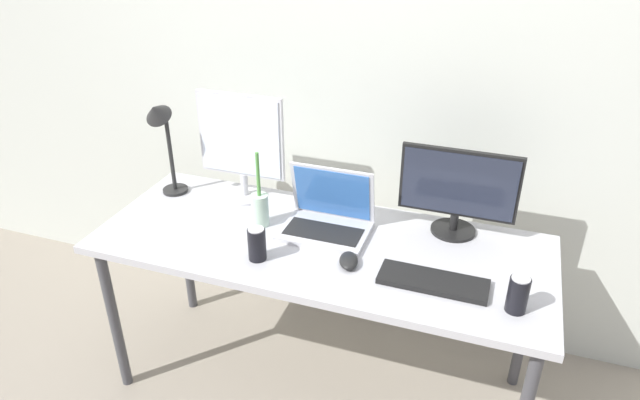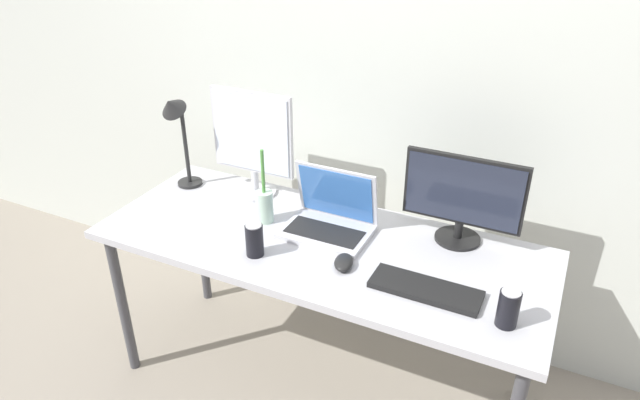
{
  "view_description": "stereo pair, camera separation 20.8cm",
  "coord_description": "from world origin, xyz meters",
  "px_view_note": "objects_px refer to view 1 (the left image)",
  "views": [
    {
      "loc": [
        0.6,
        -1.73,
        1.92
      ],
      "look_at": [
        0.0,
        0.0,
        0.92
      ],
      "focal_mm": 32.0,
      "sensor_mm": 36.0,
      "label": 1
    },
    {
      "loc": [
        0.8,
        -1.65,
        1.92
      ],
      "look_at": [
        0.0,
        0.0,
        0.92
      ],
      "focal_mm": 32.0,
      "sensor_mm": 36.0,
      "label": 2
    }
  ],
  "objects_px": {
    "soda_can_near_keyboard": "(257,244)",
    "laptop_silver": "(328,217)",
    "keyboard_main": "(433,281)",
    "mouse_by_keyboard": "(349,261)",
    "monitor_center": "(458,189)",
    "bamboo_vase": "(260,208)",
    "monitor_left": "(241,143)",
    "soda_can_by_laptop": "(518,294)",
    "desk_lamp": "(161,130)",
    "work_desk": "(320,255)"
  },
  "relations": [
    {
      "from": "soda_can_near_keyboard",
      "to": "laptop_silver",
      "type": "bearing_deg",
      "value": 56.74
    },
    {
      "from": "soda_can_near_keyboard",
      "to": "keyboard_main",
      "type": "bearing_deg",
      "value": 5.28
    },
    {
      "from": "mouse_by_keyboard",
      "to": "monitor_center",
      "type": "bearing_deg",
      "value": 31.07
    },
    {
      "from": "bamboo_vase",
      "to": "soda_can_near_keyboard",
      "type": "bearing_deg",
      "value": -68.16
    },
    {
      "from": "monitor_center",
      "to": "monitor_left",
      "type": "bearing_deg",
      "value": -179.49
    },
    {
      "from": "soda_can_near_keyboard",
      "to": "soda_can_by_laptop",
      "type": "xyz_separation_m",
      "value": [
        0.9,
        0.01,
        0.0
      ]
    },
    {
      "from": "laptop_silver",
      "to": "desk_lamp",
      "type": "distance_m",
      "value": 0.79
    },
    {
      "from": "mouse_by_keyboard",
      "to": "bamboo_vase",
      "type": "distance_m",
      "value": 0.44
    },
    {
      "from": "work_desk",
      "to": "soda_can_near_keyboard",
      "type": "bearing_deg",
      "value": -133.99
    },
    {
      "from": "desk_lamp",
      "to": "laptop_silver",
      "type": "bearing_deg",
      "value": -3.15
    },
    {
      "from": "monitor_center",
      "to": "desk_lamp",
      "type": "bearing_deg",
      "value": -174.98
    },
    {
      "from": "desk_lamp",
      "to": "soda_can_near_keyboard",
      "type": "bearing_deg",
      "value": -29.08
    },
    {
      "from": "monitor_left",
      "to": "soda_can_near_keyboard",
      "type": "distance_m",
      "value": 0.52
    },
    {
      "from": "monitor_left",
      "to": "desk_lamp",
      "type": "relative_size",
      "value": 1.03
    },
    {
      "from": "work_desk",
      "to": "laptop_silver",
      "type": "xyz_separation_m",
      "value": [
        0.0,
        0.09,
        0.12
      ]
    },
    {
      "from": "keyboard_main",
      "to": "bamboo_vase",
      "type": "height_order",
      "value": "bamboo_vase"
    },
    {
      "from": "soda_can_by_laptop",
      "to": "bamboo_vase",
      "type": "xyz_separation_m",
      "value": [
        -0.99,
        0.22,
        0.01
      ]
    },
    {
      "from": "laptop_silver",
      "to": "bamboo_vase",
      "type": "height_order",
      "value": "bamboo_vase"
    },
    {
      "from": "soda_can_near_keyboard",
      "to": "monitor_left",
      "type": "bearing_deg",
      "value": 121.37
    },
    {
      "from": "keyboard_main",
      "to": "mouse_by_keyboard",
      "type": "relative_size",
      "value": 3.38
    },
    {
      "from": "monitor_left",
      "to": "monitor_center",
      "type": "height_order",
      "value": "monitor_left"
    },
    {
      "from": "keyboard_main",
      "to": "mouse_by_keyboard",
      "type": "xyz_separation_m",
      "value": [
        -0.3,
        0.01,
        0.01
      ]
    },
    {
      "from": "soda_can_near_keyboard",
      "to": "soda_can_by_laptop",
      "type": "distance_m",
      "value": 0.9
    },
    {
      "from": "soda_can_by_laptop",
      "to": "work_desk",
      "type": "bearing_deg",
      "value": 166.3
    },
    {
      "from": "monitor_center",
      "to": "keyboard_main",
      "type": "bearing_deg",
      "value": -92.76
    },
    {
      "from": "monitor_left",
      "to": "soda_can_by_laptop",
      "type": "distance_m",
      "value": 1.23
    },
    {
      "from": "keyboard_main",
      "to": "mouse_by_keyboard",
      "type": "height_order",
      "value": "mouse_by_keyboard"
    },
    {
      "from": "work_desk",
      "to": "mouse_by_keyboard",
      "type": "height_order",
      "value": "mouse_by_keyboard"
    },
    {
      "from": "laptop_silver",
      "to": "soda_can_by_laptop",
      "type": "height_order",
      "value": "laptop_silver"
    },
    {
      "from": "monitor_center",
      "to": "soda_can_near_keyboard",
      "type": "relative_size",
      "value": 3.52
    },
    {
      "from": "desk_lamp",
      "to": "monitor_left",
      "type": "bearing_deg",
      "value": 17.4
    },
    {
      "from": "bamboo_vase",
      "to": "monitor_center",
      "type": "bearing_deg",
      "value": 14.98
    },
    {
      "from": "monitor_left",
      "to": "soda_can_near_keyboard",
      "type": "xyz_separation_m",
      "value": [
        0.25,
        -0.41,
        -0.19
      ]
    },
    {
      "from": "monitor_left",
      "to": "desk_lamp",
      "type": "distance_m",
      "value": 0.33
    },
    {
      "from": "monitor_left",
      "to": "monitor_center",
      "type": "relative_size",
      "value": 1.05
    },
    {
      "from": "monitor_left",
      "to": "bamboo_vase",
      "type": "height_order",
      "value": "monitor_left"
    },
    {
      "from": "mouse_by_keyboard",
      "to": "desk_lamp",
      "type": "xyz_separation_m",
      "value": [
        -0.89,
        0.24,
        0.29
      ]
    },
    {
      "from": "bamboo_vase",
      "to": "desk_lamp",
      "type": "bearing_deg",
      "value": 169.26
    },
    {
      "from": "monitor_left",
      "to": "work_desk",
      "type": "bearing_deg",
      "value": -28.29
    },
    {
      "from": "monitor_left",
      "to": "soda_can_by_laptop",
      "type": "bearing_deg",
      "value": -19.47
    },
    {
      "from": "keyboard_main",
      "to": "soda_can_near_keyboard",
      "type": "bearing_deg",
      "value": -174.29
    },
    {
      "from": "mouse_by_keyboard",
      "to": "desk_lamp",
      "type": "relative_size",
      "value": 0.24
    },
    {
      "from": "work_desk",
      "to": "soda_can_by_laptop",
      "type": "height_order",
      "value": "soda_can_by_laptop"
    },
    {
      "from": "monitor_left",
      "to": "mouse_by_keyboard",
      "type": "relative_size",
      "value": 4.24
    },
    {
      "from": "monitor_center",
      "to": "soda_can_near_keyboard",
      "type": "xyz_separation_m",
      "value": [
        -0.64,
        -0.42,
        -0.13
      ]
    },
    {
      "from": "monitor_left",
      "to": "soda_can_near_keyboard",
      "type": "relative_size",
      "value": 3.69
    },
    {
      "from": "work_desk",
      "to": "monitor_center",
      "type": "distance_m",
      "value": 0.58
    },
    {
      "from": "soda_can_near_keyboard",
      "to": "desk_lamp",
      "type": "relative_size",
      "value": 0.28
    },
    {
      "from": "work_desk",
      "to": "soda_can_near_keyboard",
      "type": "xyz_separation_m",
      "value": [
        -0.18,
        -0.18,
        0.13
      ]
    },
    {
      "from": "monitor_center",
      "to": "laptop_silver",
      "type": "height_order",
      "value": "monitor_center"
    }
  ]
}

